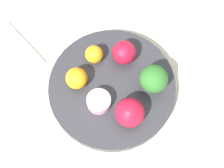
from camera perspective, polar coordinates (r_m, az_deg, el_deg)
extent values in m
plane|color=gray|center=(0.68, 0.00, -1.70)|extent=(6.00, 6.00, 0.00)
cube|color=beige|center=(0.67, 0.00, -1.43)|extent=(1.20, 1.20, 0.02)
cylinder|color=#2D2D33|center=(0.65, 0.00, -0.74)|extent=(0.26, 0.26, 0.03)
cylinder|color=#8CB76B|center=(0.63, 7.25, -0.13)|extent=(0.02, 0.02, 0.02)
sphere|color=#2D6B28|center=(0.60, 7.61, 0.93)|extent=(0.06, 0.06, 0.06)
sphere|color=#B7142D|center=(0.59, 3.25, -5.23)|extent=(0.06, 0.06, 0.06)
sphere|color=#B7142D|center=(0.64, 2.18, 5.80)|extent=(0.05, 0.05, 0.05)
sphere|color=orange|center=(0.62, -6.50, 1.05)|extent=(0.04, 0.04, 0.04)
sphere|color=orange|center=(0.65, -3.30, 5.44)|extent=(0.04, 0.04, 0.04)
cylinder|color=#EA9EC6|center=(0.62, -2.42, -3.22)|extent=(0.05, 0.05, 0.02)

